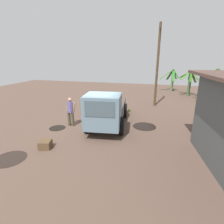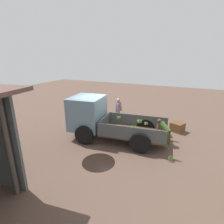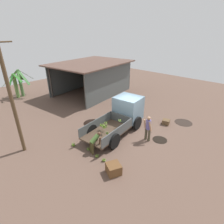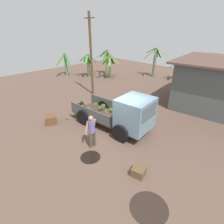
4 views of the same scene
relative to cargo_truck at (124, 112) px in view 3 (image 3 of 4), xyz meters
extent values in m
plane|color=brown|center=(-0.24, -0.63, -1.14)|extent=(36.00, 36.00, 0.00)
cylinder|color=#2D221B|center=(3.59, -2.93, -1.14)|extent=(1.30, 1.30, 0.01)
cylinder|color=black|center=(-1.28, 2.06, -1.14)|extent=(1.37, 1.37, 0.01)
cylinder|color=black|center=(0.26, -2.80, -1.14)|extent=(0.93, 0.93, 0.01)
cube|color=#453426|center=(-2.02, -0.25, -0.62)|extent=(3.38, 2.18, 0.08)
cube|color=#4A4F50|center=(-2.13, 0.63, -0.28)|extent=(3.16, 0.43, 0.61)
cube|color=#4A4F50|center=(-1.92, -1.12, -0.28)|extent=(3.16, 0.43, 0.61)
cube|color=#4A4F50|center=(-0.47, -0.06, -0.28)|extent=(0.27, 1.80, 0.61)
cube|color=slate|center=(0.47, 0.06, 0.18)|extent=(1.80, 1.95, 1.69)
cube|color=#4C606B|center=(1.27, 0.15, 0.52)|extent=(0.20, 1.41, 0.74)
cylinder|color=black|center=(0.12, 0.96, -0.66)|extent=(0.97, 0.33, 0.95)
cylinder|color=black|center=(0.34, -0.90, -0.66)|extent=(0.97, 0.33, 0.95)
cylinder|color=black|center=(-2.61, 0.63, -0.66)|extent=(0.97, 0.33, 0.95)
cylinder|color=black|center=(-2.38, -1.23, -0.66)|extent=(0.97, 0.33, 0.95)
sphere|color=brown|center=(-2.51, -0.76, -0.19)|extent=(0.08, 0.08, 0.08)
cylinder|color=#67A42D|center=(-2.46, -0.71, -0.23)|extent=(0.14, 0.14, 0.10)
cylinder|color=#50742C|center=(-2.55, -0.72, -0.24)|extent=(0.14, 0.13, 0.11)
cylinder|color=olive|center=(-2.56, -0.78, -0.25)|extent=(0.09, 0.14, 0.13)
cylinder|color=#567B23|center=(-2.51, -0.80, -0.26)|extent=(0.13, 0.04, 0.14)
cylinder|color=olive|center=(-2.46, -0.77, -0.25)|extent=(0.08, 0.15, 0.13)
sphere|color=#453E2D|center=(-2.13, -0.09, -0.21)|extent=(0.07, 0.07, 0.07)
cylinder|color=#4C7A1B|center=(-2.07, -0.14, -0.25)|extent=(0.14, 0.18, 0.11)
cylinder|color=#6DAA2B|center=(-2.08, -0.06, -0.28)|extent=(0.11, 0.15, 0.17)
cylinder|color=#70A542|center=(-2.13, -0.04, -0.29)|extent=(0.14, 0.04, 0.18)
cylinder|color=olive|center=(-2.20, -0.06, -0.26)|extent=(0.11, 0.18, 0.14)
cylinder|color=olive|center=(-2.20, -0.12, -0.26)|extent=(0.12, 0.17, 0.14)
cylinder|color=#6EB124|center=(-2.14, -0.15, -0.28)|extent=(0.17, 0.06, 0.16)
sphere|color=brown|center=(-2.10, 0.11, -0.15)|extent=(0.09, 0.09, 0.09)
cylinder|color=#7EB13A|center=(-2.06, 0.16, -0.24)|extent=(0.17, 0.15, 0.18)
cylinder|color=#5C831F|center=(-2.09, 0.19, -0.22)|extent=(0.21, 0.06, 0.15)
cylinder|color=#5A8420|center=(-2.16, 0.16, -0.22)|extent=(0.17, 0.18, 0.15)
cylinder|color=olive|center=(-2.19, 0.10, -0.21)|extent=(0.05, 0.21, 0.13)
cylinder|color=#73AA2B|center=(-2.16, 0.07, -0.23)|extent=(0.14, 0.18, 0.17)
cylinder|color=#81AE4E|center=(-2.10, 0.03, -0.23)|extent=(0.19, 0.04, 0.17)
cylinder|color=#528B1D|center=(-2.05, 0.04, -0.22)|extent=(0.19, 0.15, 0.15)
cylinder|color=olive|center=(-2.02, 0.12, -0.23)|extent=(0.07, 0.20, 0.16)
sphere|color=#48412F|center=(-2.27, -0.36, 0.04)|extent=(0.08, 0.08, 0.08)
cylinder|color=olive|center=(-2.29, -0.43, -0.02)|extent=(0.19, 0.10, 0.16)
cylinder|color=#5B7C2A|center=(-2.20, -0.40, 0.00)|extent=(0.13, 0.20, 0.12)
cylinder|color=olive|center=(-2.22, -0.31, -0.02)|extent=(0.17, 0.17, 0.15)
cylinder|color=olive|center=(-2.30, -0.31, -0.03)|extent=(0.18, 0.13, 0.17)
cylinder|color=#6AA726|center=(-2.34, -0.37, -0.02)|extent=(0.07, 0.19, 0.16)
sphere|color=#433C2B|center=(-1.09, -0.51, 0.01)|extent=(0.07, 0.07, 0.07)
cylinder|color=#4F791A|center=(-1.05, -0.49, -0.06)|extent=(0.09, 0.14, 0.15)
cylinder|color=olive|center=(-1.07, -0.45, -0.04)|extent=(0.16, 0.10, 0.12)
cylinder|color=#577831|center=(-1.12, -0.45, -0.04)|extent=(0.17, 0.09, 0.11)
cylinder|color=#709D44|center=(-1.15, -0.49, -0.04)|extent=(0.09, 0.16, 0.12)
cylinder|color=olive|center=(-1.16, -0.53, -0.04)|extent=(0.08, 0.17, 0.11)
cylinder|color=#72A344|center=(-1.13, -0.57, -0.04)|extent=(0.16, 0.11, 0.11)
cylinder|color=#7BAB26|center=(-1.07, -0.56, -0.06)|extent=(0.14, 0.08, 0.15)
cylinder|color=olive|center=(-1.05, -0.53, -0.06)|extent=(0.08, 0.13, 0.16)
sphere|color=brown|center=(-1.54, 0.33, -0.29)|extent=(0.08, 0.08, 0.08)
cylinder|color=#537D1E|center=(-1.49, 0.38, -0.35)|extent=(0.16, 0.15, 0.12)
cylinder|color=#639A22|center=(-1.55, 0.39, -0.36)|extent=(0.17, 0.07, 0.15)
cylinder|color=#6FA53A|center=(-1.60, 0.36, -0.35)|extent=(0.10, 0.17, 0.14)
cylinder|color=olive|center=(-1.61, 0.30, -0.34)|extent=(0.10, 0.18, 0.12)
cylinder|color=#7EA847|center=(-1.56, 0.26, -0.35)|extent=(0.18, 0.08, 0.13)
cylinder|color=#58802D|center=(-1.51, 0.29, -0.37)|extent=(0.13, 0.12, 0.17)
cylinder|color=#597D2F|center=(-1.47, 0.34, -0.35)|extent=(0.06, 0.18, 0.12)
cube|color=#515857|center=(7.06, 8.04, 0.48)|extent=(0.84, 5.25, 3.25)
cube|color=#515857|center=(3.03, 10.09, 0.48)|extent=(7.45, 1.15, 3.25)
cube|color=#515857|center=(3.75, 4.95, 0.48)|extent=(7.45, 1.15, 3.25)
cube|color=brown|center=(3.39, 7.52, 2.17)|extent=(9.07, 7.19, 0.12)
cylinder|color=#3F3833|center=(-0.46, 9.40, 0.48)|extent=(0.16, 0.16, 3.25)
cylinder|color=#3F3833|center=(0.21, 4.66, 0.48)|extent=(0.16, 0.16, 3.25)
cylinder|color=brown|center=(-6.19, 2.49, 2.06)|extent=(0.19, 0.19, 6.39)
cylinder|color=#547C45|center=(-2.42, 12.10, 0.25)|extent=(0.31, 0.31, 2.78)
cube|color=#3D5127|center=(-1.72, 12.12, 1.10)|extent=(1.41, 0.27, 1.19)
cube|color=#3F6B30|center=(-2.12, 12.51, 1.04)|extent=(0.83, 0.99, 1.31)
cube|color=#245819|center=(-2.68, 12.49, 1.28)|extent=(0.73, 0.91, 0.82)
cube|color=#457026|center=(-3.00, 12.11, 0.96)|extent=(1.18, 0.24, 1.47)
cube|color=#3D7331|center=(-2.63, 11.56, 1.07)|extent=(0.60, 1.18, 1.25)
cube|color=#44783D|center=(-2.19, 11.56, 0.96)|extent=(0.74, 1.22, 1.46)
cylinder|color=#618B43|center=(-2.94, 12.05, 0.10)|extent=(0.35, 0.35, 2.47)
cube|color=#287F26|center=(-2.43, 12.05, 0.99)|extent=(1.03, 0.20, 0.81)
cube|color=#305F31|center=(-2.74, 12.66, 0.71)|extent=(0.60, 1.29, 1.36)
cube|color=#487226|center=(-3.48, 12.41, 0.71)|extent=(1.20, 0.89, 1.36)
cube|color=#266D24|center=(-3.40, 11.67, 0.78)|extent=(1.06, 0.91, 1.22)
cube|color=#2C7226|center=(-2.81, 11.44, 1.04)|extent=(0.47, 1.29, 0.71)
cylinder|color=#4B4633|center=(-0.32, -2.31, -0.73)|extent=(0.16, 0.16, 0.82)
cylinder|color=#4B4633|center=(-0.32, -2.08, -0.73)|extent=(0.16, 0.16, 0.82)
cylinder|color=#645B9E|center=(-0.33, -2.20, 0.00)|extent=(0.34, 0.31, 0.66)
sphere|color=tan|center=(-0.36, -2.20, 0.44)|extent=(0.23, 0.23, 0.23)
cylinder|color=tan|center=(-0.44, -2.40, -0.02)|extent=(0.11, 0.28, 0.61)
cylinder|color=tan|center=(-0.41, -1.99, -0.03)|extent=(0.11, 0.23, 0.62)
cylinder|color=#41391E|center=(-3.61, -0.54, -0.78)|extent=(0.17, 0.17, 0.72)
cylinder|color=#41391E|center=(-3.66, -0.74, -0.78)|extent=(0.17, 0.17, 0.72)
cylinder|color=#527A37|center=(-3.43, -0.69, -0.24)|extent=(0.65, 0.40, 0.57)
sphere|color=brown|center=(-3.15, -0.76, 0.01)|extent=(0.20, 0.20, 0.20)
cylinder|color=brown|center=(-3.11, -0.59, -0.33)|extent=(0.16, 0.31, 0.53)
cylinder|color=brown|center=(-3.25, -0.92, -0.35)|extent=(0.14, 0.21, 0.54)
sphere|color=brown|center=(-3.60, -0.29, -0.97)|extent=(0.07, 0.07, 0.07)
cylinder|color=olive|center=(-3.56, -0.26, -1.05)|extent=(0.13, 0.13, 0.18)
cylinder|color=#537F24|center=(-3.62, -0.25, -1.05)|extent=(0.15, 0.10, 0.17)
cylinder|color=#5A7E34|center=(-3.67, -0.31, -1.03)|extent=(0.09, 0.18, 0.14)
cylinder|color=#79A827|center=(-3.61, -0.34, -1.05)|extent=(0.15, 0.08, 0.18)
cylinder|color=#62A324|center=(-3.53, -0.32, -1.02)|extent=(0.10, 0.19, 0.12)
sphere|color=brown|center=(-3.65, -1.63, -1.00)|extent=(0.07, 0.07, 0.07)
cylinder|color=#72B135|center=(-3.67, -1.69, -1.04)|extent=(0.16, 0.10, 0.12)
cylinder|color=#72A234|center=(-3.63, -1.68, -1.05)|extent=(0.15, 0.09, 0.13)
cylinder|color=olive|center=(-3.59, -1.66, -1.04)|extent=(0.11, 0.16, 0.11)
cylinder|color=olive|center=(-3.59, -1.61, -1.04)|extent=(0.09, 0.16, 0.12)
cylinder|color=olive|center=(-3.63, -1.59, -1.06)|extent=(0.14, 0.10, 0.14)
cylinder|color=olive|center=(-3.68, -1.58, -1.04)|extent=(0.16, 0.11, 0.12)
cylinder|color=#5A7231|center=(-3.69, -1.62, -1.06)|extent=(0.08, 0.13, 0.15)
cylinder|color=olive|center=(-3.71, -1.65, -1.04)|extent=(0.09, 0.16, 0.11)
sphere|color=brown|center=(-3.67, -1.10, -1.01)|extent=(0.06, 0.06, 0.06)
cylinder|color=olive|center=(-3.70, -1.08, -1.07)|extent=(0.10, 0.11, 0.14)
cylinder|color=olive|center=(-3.73, -1.11, -1.05)|extent=(0.04, 0.15, 0.09)
cylinder|color=#65A122|center=(-3.70, -1.14, -1.07)|extent=(0.12, 0.10, 0.13)
cylinder|color=#71A539|center=(-3.66, -1.16, -1.05)|extent=(0.15, 0.07, 0.09)
cylinder|color=olive|center=(-3.62, -1.14, -1.05)|extent=(0.12, 0.14, 0.09)
cylinder|color=#5FA120|center=(-3.61, -1.09, -1.05)|extent=(0.07, 0.15, 0.09)
cylinder|color=#527732|center=(-3.64, -1.07, -1.07)|extent=(0.12, 0.11, 0.13)
cylinder|color=#6FA722|center=(-3.69, -1.05, -1.06)|extent=(0.15, 0.07, 0.11)
sphere|color=brown|center=(-3.96, 0.70, -0.97)|extent=(0.07, 0.07, 0.07)
cylinder|color=#547F19|center=(-4.03, 0.71, -1.04)|extent=(0.07, 0.17, 0.16)
cylinder|color=#599023|center=(-4.02, 0.67, -1.04)|extent=(0.11, 0.16, 0.16)
cylinder|color=#53871C|center=(-3.96, 0.64, -1.05)|extent=(0.15, 0.04, 0.18)
cylinder|color=#59732E|center=(-3.93, 0.65, -1.05)|extent=(0.14, 0.12, 0.17)
cylinder|color=#547A2B|center=(-3.91, 0.70, -1.05)|extent=(0.06, 0.16, 0.17)
cylinder|color=olive|center=(-3.92, 0.76, -1.02)|extent=(0.17, 0.14, 0.12)
cylinder|color=#597C2E|center=(-3.99, 0.77, -1.02)|extent=(0.19, 0.09, 0.12)
cube|color=brown|center=(-3.91, -2.59, -0.88)|extent=(0.87, 0.87, 0.52)
cube|color=brown|center=(2.45, -2.05, -0.96)|extent=(0.61, 0.61, 0.36)
camera|label=1|loc=(8.48, 2.64, 2.81)|focal=28.00mm
camera|label=2|loc=(-4.40, 7.46, 3.03)|focal=28.00mm
camera|label=3|loc=(-8.72, -7.06, 5.27)|focal=28.00mm
camera|label=4|loc=(5.45, -6.44, 4.31)|focal=28.00mm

